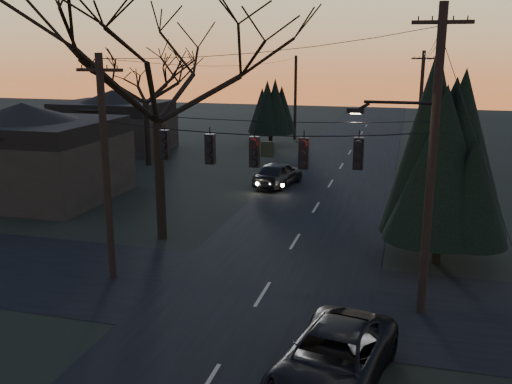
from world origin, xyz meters
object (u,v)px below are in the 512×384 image
(utility_pole_left, at_px, (113,278))
(utility_pole_far_r, at_px, (416,160))
(utility_pole_right, at_px, (420,312))
(utility_pole_far_l, at_px, (295,139))
(evergreen_right, at_px, (444,157))
(suv_near, at_px, (333,360))
(sedan_oncoming_a, at_px, (278,174))
(bare_tree_left, at_px, (155,73))

(utility_pole_left, xyz_separation_m, utility_pole_far_r, (11.50, 28.00, 0.00))
(utility_pole_right, relative_size, utility_pole_far_r, 1.18)
(utility_pole_left, height_order, utility_pole_far_r, same)
(utility_pole_far_r, bearing_deg, utility_pole_far_l, 145.18)
(evergreen_right, bearing_deg, utility_pole_far_l, 111.39)
(evergreen_right, relative_size, suv_near, 1.43)
(evergreen_right, distance_m, suv_near, 11.07)
(sedan_oncoming_a, bearing_deg, utility_pole_far_r, -116.51)
(utility_pole_far_l, height_order, suv_near, utility_pole_far_l)
(utility_pole_left, distance_m, bare_tree_left, 9.02)
(bare_tree_left, bearing_deg, evergreen_right, 0.32)
(utility_pole_right, relative_size, bare_tree_left, 0.89)
(suv_near, bearing_deg, utility_pole_left, 161.46)
(utility_pole_right, xyz_separation_m, evergreen_right, (0.67, 4.93, 4.45))
(evergreen_right, bearing_deg, suv_near, -106.53)
(utility_pole_far_r, distance_m, sedan_oncoming_a, 14.42)
(suv_near, bearing_deg, utility_pole_right, 75.95)
(utility_pole_right, xyz_separation_m, bare_tree_left, (-11.60, 4.86, 7.60))
(evergreen_right, bearing_deg, utility_pole_right, -97.72)
(utility_pole_far_l, distance_m, suv_near, 42.10)
(evergreen_right, xyz_separation_m, sedan_oncoming_a, (-9.37, 11.60, -3.65))
(bare_tree_left, bearing_deg, utility_pole_right, -22.72)
(utility_pole_far_l, bearing_deg, sedan_oncoming_a, -81.82)
(utility_pole_right, relative_size, utility_pole_far_l, 1.25)
(utility_pole_right, bearing_deg, utility_pole_far_l, 107.72)
(utility_pole_far_r, height_order, bare_tree_left, bare_tree_left)
(evergreen_right, xyz_separation_m, suv_near, (-2.97, -10.00, -3.70))
(utility_pole_far_r, height_order, utility_pole_far_l, utility_pole_far_r)
(suv_near, bearing_deg, utility_pole_far_r, 96.36)
(utility_pole_right, relative_size, sedan_oncoming_a, 2.13)
(evergreen_right, bearing_deg, utility_pole_far_r, 91.66)
(utility_pole_far_l, relative_size, suv_near, 1.49)
(bare_tree_left, bearing_deg, utility_pole_left, -88.78)
(utility_pole_far_r, xyz_separation_m, bare_tree_left, (-11.60, -23.14, 7.60))
(suv_near, relative_size, sedan_oncoming_a, 1.14)
(utility_pole_left, height_order, evergreen_right, evergreen_right)
(utility_pole_far_r, relative_size, bare_tree_left, 0.75)
(evergreen_right, bearing_deg, utility_pole_left, -157.95)
(utility_pole_right, relative_size, utility_pole_left, 1.18)
(utility_pole_far_r, relative_size, evergreen_right, 1.10)
(bare_tree_left, relative_size, suv_near, 2.10)
(utility_pole_left, xyz_separation_m, evergreen_right, (12.17, 4.93, 4.45))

